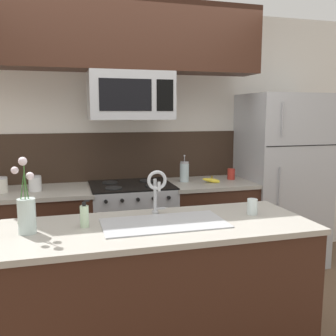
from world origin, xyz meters
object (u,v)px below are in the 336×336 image
at_px(microwave, 130,96).
at_px(french_press, 184,172).
at_px(storage_jar_medium, 1,185).
at_px(coffee_tin, 231,174).
at_px(banana_bunch, 212,180).
at_px(dish_soap_bottle, 84,216).
at_px(spare_glass, 252,207).
at_px(flower_vase, 27,214).
at_px(storage_jar_short, 35,183).
at_px(sink_faucet, 157,186).
at_px(stove_range, 132,232).
at_px(refrigerator, 280,180).

xyz_separation_m(microwave, french_press, (0.54, 0.08, -0.73)).
relative_size(storage_jar_medium, coffee_tin, 1.21).
relative_size(banana_bunch, dish_soap_bottle, 1.16).
bearing_deg(spare_glass, flower_vase, -179.30).
height_order(storage_jar_short, coffee_tin, storage_jar_short).
distance_m(storage_jar_short, banana_bunch, 1.63).
relative_size(microwave, coffee_tin, 6.77).
distance_m(storage_jar_medium, dish_soap_bottle, 1.34).
xyz_separation_m(microwave, sink_faucet, (-0.02, -1.04, -0.63)).
xyz_separation_m(storage_jar_medium, french_press, (1.66, 0.07, 0.03)).
distance_m(storage_jar_short, sink_faucet, 1.34).
bearing_deg(storage_jar_medium, dish_soap_bottle, -61.88).
bearing_deg(french_press, sink_faucet, -116.48).
bearing_deg(stove_range, french_press, 6.33).
height_order(storage_jar_medium, sink_faucet, sink_faucet).
distance_m(storage_jar_medium, coffee_tin, 2.17).
distance_m(microwave, banana_bunch, 1.12).
height_order(stove_range, refrigerator, refrigerator).
relative_size(storage_jar_medium, flower_vase, 0.30).
height_order(storage_jar_medium, dish_soap_bottle, dish_soap_bottle).
bearing_deg(storage_jar_short, refrigerator, 0.76).
xyz_separation_m(microwave, spare_glass, (0.61, -1.18, -0.77)).
relative_size(dish_soap_bottle, spare_glass, 1.56).
relative_size(refrigerator, flower_vase, 4.03).
height_order(spare_glass, flower_vase, flower_vase).
bearing_deg(flower_vase, sink_faucet, 11.62).
bearing_deg(stove_range, sink_faucet, -90.81).
relative_size(microwave, spare_glass, 7.05).
xyz_separation_m(french_press, sink_faucet, (-0.56, -1.12, 0.10)).
distance_m(banana_bunch, sink_faucet, 1.29).
height_order(refrigerator, flower_vase, refrigerator).
height_order(stove_range, storage_jar_medium, storage_jar_medium).
xyz_separation_m(banana_bunch, coffee_tin, (0.26, 0.11, 0.03)).
distance_m(stove_range, coffee_tin, 1.16).
distance_m(storage_jar_medium, banana_bunch, 1.91).
bearing_deg(storage_jar_medium, storage_jar_short, -1.44).
xyz_separation_m(storage_jar_medium, banana_bunch, (1.91, -0.05, -0.04)).
bearing_deg(stove_range, coffee_tin, 2.75).
height_order(microwave, coffee_tin, microwave).
bearing_deg(refrigerator, french_press, 177.82).
distance_m(stove_range, flower_vase, 1.57).
bearing_deg(refrigerator, coffee_tin, 176.88).
relative_size(refrigerator, coffee_tin, 16.11).
height_order(banana_bunch, spare_glass, spare_glass).
height_order(french_press, sink_faucet, sink_faucet).
bearing_deg(french_press, banana_bunch, -26.29).
distance_m(banana_bunch, spare_glass, 1.16).
distance_m(storage_jar_medium, flower_vase, 1.25).
bearing_deg(stove_range, flower_vase, -123.60).
bearing_deg(coffee_tin, microwave, -176.10).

